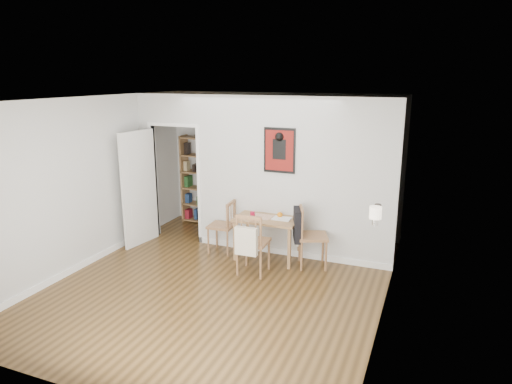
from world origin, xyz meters
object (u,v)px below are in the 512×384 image
at_px(bookshelf, 200,180).
at_px(notebook, 282,219).
at_px(dining_table, 268,223).
at_px(chair_left, 222,226).
at_px(orange_fruit, 280,215).
at_px(mantel_lamp, 375,214).
at_px(fireplace, 380,258).
at_px(ceramic_jar_a, 377,211).
at_px(ceramic_jar_b, 378,208).
at_px(chair_right, 311,236).
at_px(red_glass, 253,215).
at_px(chair_front, 253,242).

relative_size(bookshelf, notebook, 5.96).
bearing_deg(dining_table, notebook, 2.47).
xyz_separation_m(chair_left, bookshelf, (-1.11, 1.30, 0.42)).
distance_m(orange_fruit, mantel_lamp, 2.13).
relative_size(fireplace, ceramic_jar_a, 11.77).
bearing_deg(fireplace, ceramic_jar_b, 111.91).
relative_size(chair_right, fireplace, 0.77).
bearing_deg(red_glass, bookshelf, 140.82).
xyz_separation_m(bookshelf, notebook, (2.17, -1.29, -0.16)).
bearing_deg(orange_fruit, mantel_lamp, -37.65).
xyz_separation_m(orange_fruit, notebook, (0.06, -0.07, -0.04)).
height_order(chair_left, chair_right, chair_right).
bearing_deg(chair_front, mantel_lamp, -17.27).
bearing_deg(ceramic_jar_b, notebook, 158.07).
relative_size(fireplace, ceramic_jar_b, 11.59).
distance_m(chair_left, fireplace, 2.82).
xyz_separation_m(chair_front, bookshelf, (-1.92, 1.91, 0.38)).
bearing_deg(chair_right, notebook, 174.27).
xyz_separation_m(dining_table, orange_fruit, (0.18, 0.08, 0.13)).
bearing_deg(chair_left, mantel_lamp, -24.06).
bearing_deg(chair_front, ceramic_jar_a, -4.47).
height_order(red_glass, notebook, red_glass).
distance_m(notebook, mantel_lamp, 2.06).
height_order(chair_right, orange_fruit, chair_right).
distance_m(bookshelf, mantel_lamp, 4.50).
xyz_separation_m(dining_table, chair_right, (0.74, -0.04, -0.11)).
bearing_deg(orange_fruit, chair_left, -175.33).
relative_size(fireplace, orange_fruit, 14.32).
height_order(fireplace, mantel_lamp, mantel_lamp).
bearing_deg(mantel_lamp, red_glass, 151.93).
distance_m(red_glass, ceramic_jar_a, 2.16).
relative_size(dining_table, chair_right, 1.06).
bearing_deg(chair_right, fireplace, -35.73).
bearing_deg(fireplace, red_glass, 160.03).
relative_size(bookshelf, fireplace, 1.40).
xyz_separation_m(chair_right, mantel_lamp, (1.07, -1.13, 0.80)).
relative_size(notebook, ceramic_jar_a, 2.77).
height_order(chair_front, ceramic_jar_b, ceramic_jar_b).
xyz_separation_m(fireplace, notebook, (-1.63, 0.86, 0.09)).
bearing_deg(chair_front, chair_left, 143.22).
xyz_separation_m(orange_fruit, ceramic_jar_b, (1.59, -0.69, 0.47)).
bearing_deg(mantel_lamp, ceramic_jar_b, 93.94).
height_order(chair_left, notebook, chair_left).
relative_size(red_glass, orange_fruit, 1.14).
relative_size(chair_left, chair_front, 0.93).
height_order(dining_table, bookshelf, bookshelf).
height_order(bookshelf, ceramic_jar_b, bookshelf).
distance_m(chair_front, red_glass, 0.62).
height_order(red_glass, ceramic_jar_b, ceramic_jar_b).
bearing_deg(dining_table, ceramic_jar_b, -18.96).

